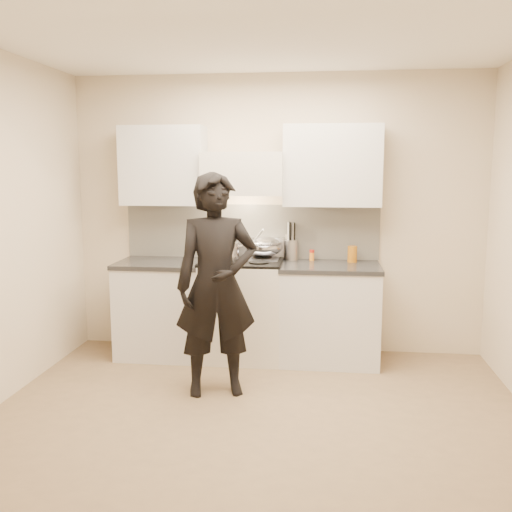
# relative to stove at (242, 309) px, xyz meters

# --- Properties ---
(ground_plane) EXTENTS (4.00, 4.00, 0.00)m
(ground_plane) POSITION_rel_stove_xyz_m (0.30, -1.42, -0.47)
(ground_plane) COLOR #846B4B
(room_shell) EXTENTS (4.04, 3.54, 2.70)m
(room_shell) POSITION_rel_stove_xyz_m (0.24, -1.05, 1.12)
(room_shell) COLOR beige
(room_shell) RESTS_ON ground
(stove) EXTENTS (0.76, 0.65, 0.96)m
(stove) POSITION_rel_stove_xyz_m (0.00, 0.00, 0.00)
(stove) COLOR beige
(stove) RESTS_ON ground
(counter_right) EXTENTS (0.92, 0.67, 0.92)m
(counter_right) POSITION_rel_stove_xyz_m (0.83, 0.00, -0.01)
(counter_right) COLOR silver
(counter_right) RESTS_ON ground
(counter_left) EXTENTS (0.82, 0.67, 0.92)m
(counter_left) POSITION_rel_stove_xyz_m (-0.78, 0.00, -0.01)
(counter_left) COLOR silver
(counter_left) RESTS_ON ground
(wok) EXTENTS (0.37, 0.44, 0.30)m
(wok) POSITION_rel_stove_xyz_m (0.20, 0.14, 0.58)
(wok) COLOR #B5B6C2
(wok) RESTS_ON stove
(stock_pot) EXTENTS (0.35, 0.32, 0.17)m
(stock_pot) POSITION_rel_stove_xyz_m (-0.13, -0.14, 0.57)
(stock_pot) COLOR #B5B6C2
(stock_pot) RESTS_ON stove
(utensil_crock) EXTENTS (0.14, 0.14, 0.37)m
(utensil_crock) POSITION_rel_stove_xyz_m (0.45, 0.24, 0.56)
(utensil_crock) COLOR #A9A9AC
(utensil_crock) RESTS_ON counter_right
(spice_jar) EXTENTS (0.05, 0.05, 0.10)m
(spice_jar) POSITION_rel_stove_xyz_m (0.65, 0.21, 0.50)
(spice_jar) COLOR orange
(spice_jar) RESTS_ON counter_right
(oil_glass) EXTENTS (0.09, 0.09, 0.15)m
(oil_glass) POSITION_rel_stove_xyz_m (1.04, 0.16, 0.52)
(oil_glass) COLOR #A66011
(oil_glass) RESTS_ON counter_right
(person) EXTENTS (0.74, 0.59, 1.78)m
(person) POSITION_rel_stove_xyz_m (-0.07, -0.89, 0.41)
(person) COLOR black
(person) RESTS_ON ground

